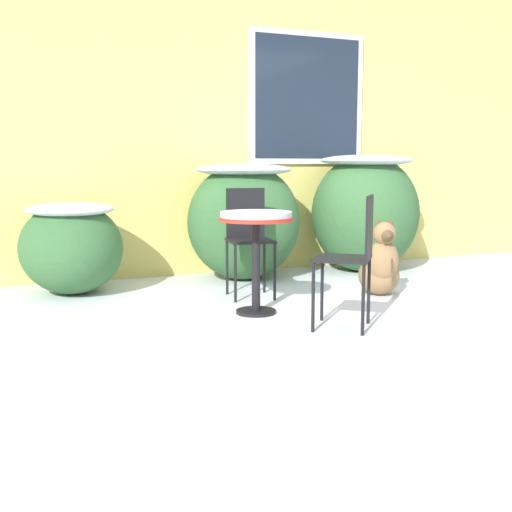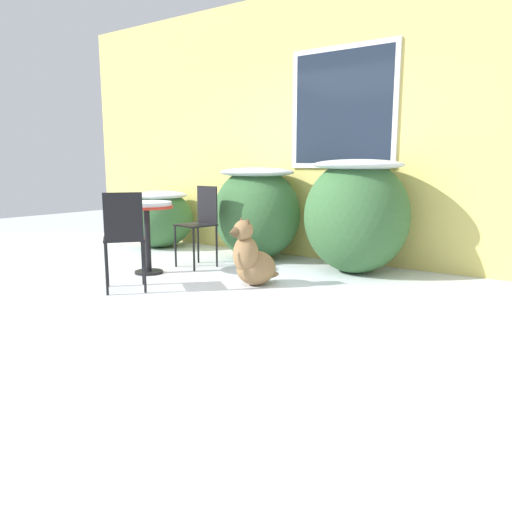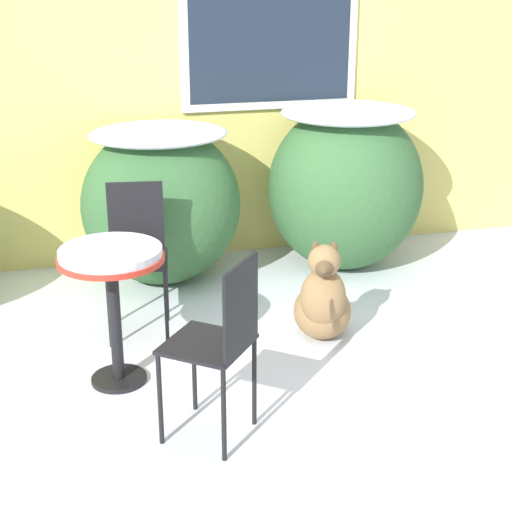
{
  "view_description": "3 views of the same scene",
  "coord_description": "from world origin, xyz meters",
  "px_view_note": "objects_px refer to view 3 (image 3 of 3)",
  "views": [
    {
      "loc": [
        -2.79,
        -4.26,
        1.17
      ],
      "look_at": [
        -0.89,
        0.27,
        0.45
      ],
      "focal_mm": 45.0,
      "sensor_mm": 36.0,
      "label": 1
    },
    {
      "loc": [
        3.26,
        -3.47,
        1.19
      ],
      "look_at": [
        0.41,
        0.52,
        0.29
      ],
      "focal_mm": 35.0,
      "sensor_mm": 36.0,
      "label": 2
    },
    {
      "loc": [
        -1.12,
        -3.71,
        2.23
      ],
      "look_at": [
        0.0,
        0.6,
        0.55
      ],
      "focal_mm": 55.0,
      "sensor_mm": 36.0,
      "label": 3
    }
  ],
  "objects_px": {
    "patio_chair_far_side": "(220,339)",
    "dog": "(323,302)",
    "patio_table": "(112,273)",
    "patio_chair_near_table": "(137,250)"
  },
  "relations": [
    {
      "from": "patio_table",
      "to": "patio_chair_far_side",
      "type": "height_order",
      "value": "patio_chair_far_side"
    },
    {
      "from": "patio_chair_far_side",
      "to": "dog",
      "type": "distance_m",
      "value": 1.26
    },
    {
      "from": "patio_table",
      "to": "patio_chair_far_side",
      "type": "xyz_separation_m",
      "value": [
        0.44,
        -0.69,
        -0.12
      ]
    },
    {
      "from": "patio_chair_near_table",
      "to": "dog",
      "type": "xyz_separation_m",
      "value": [
        1.08,
        -0.45,
        -0.28
      ]
    },
    {
      "from": "patio_chair_near_table",
      "to": "dog",
      "type": "relative_size",
      "value": 1.38
    },
    {
      "from": "dog",
      "to": "patio_table",
      "type": "bearing_deg",
      "value": -152.11
    },
    {
      "from": "patio_table",
      "to": "patio_chair_near_table",
      "type": "xyz_separation_m",
      "value": [
        0.2,
        0.65,
        -0.12
      ]
    },
    {
      "from": "patio_chair_far_side",
      "to": "dog",
      "type": "xyz_separation_m",
      "value": [
        0.84,
        0.89,
        -0.28
      ]
    },
    {
      "from": "patio_table",
      "to": "patio_chair_near_table",
      "type": "height_order",
      "value": "patio_chair_near_table"
    },
    {
      "from": "patio_chair_near_table",
      "to": "patio_chair_far_side",
      "type": "distance_m",
      "value": 1.36
    }
  ]
}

